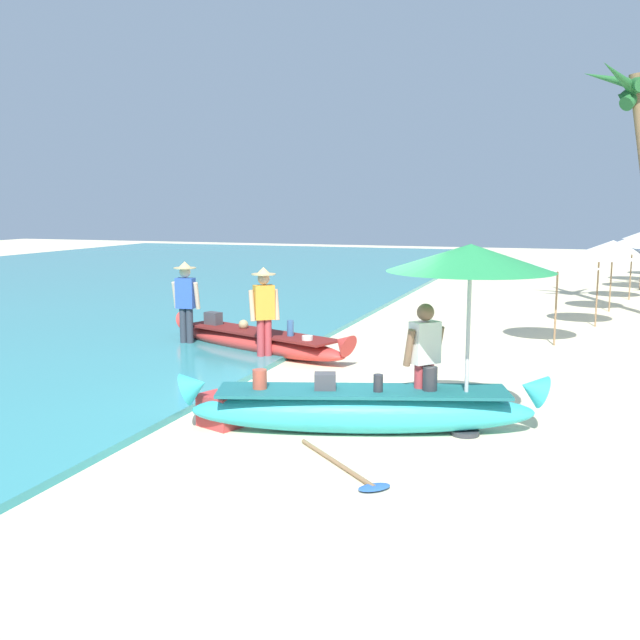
% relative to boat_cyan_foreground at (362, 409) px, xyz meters
% --- Properties ---
extents(ground_plane, '(80.00, 80.00, 0.00)m').
position_rel_boat_cyan_foreground_xyz_m(ground_plane, '(-0.48, 0.70, -0.31)').
color(ground_plane, beige).
extents(boat_cyan_foreground, '(4.57, 1.99, 0.85)m').
position_rel_boat_cyan_foreground_xyz_m(boat_cyan_foreground, '(0.00, 0.00, 0.00)').
color(boat_cyan_foreground, '#33B2BC').
rests_on(boat_cyan_foreground, ground).
extents(boat_red_midground, '(4.43, 2.19, 0.73)m').
position_rel_boat_cyan_foreground_xyz_m(boat_red_midground, '(-3.27, 4.13, -0.06)').
color(boat_red_midground, red).
rests_on(boat_red_midground, ground).
extents(person_vendor_hatted, '(0.56, 0.51, 1.74)m').
position_rel_boat_cyan_foreground_xyz_m(person_vendor_hatted, '(-2.87, 3.51, 0.69)').
color(person_vendor_hatted, '#B2383D').
rests_on(person_vendor_hatted, ground).
extents(person_tourist_customer, '(0.50, 0.54, 1.63)m').
position_rel_boat_cyan_foreground_xyz_m(person_tourist_customer, '(0.71, 0.38, 0.62)').
color(person_tourist_customer, '#B2383D').
rests_on(person_tourist_customer, ground).
extents(person_vendor_assistant, '(0.57, 0.44, 1.74)m').
position_rel_boat_cyan_foreground_xyz_m(person_vendor_assistant, '(-4.86, 4.18, 0.70)').
color(person_vendor_assistant, '#333842').
rests_on(person_vendor_assistant, ground).
extents(patio_umbrella_large, '(2.05, 2.05, 2.39)m').
position_rel_boat_cyan_foreground_xyz_m(patio_umbrella_large, '(1.26, 0.32, 1.90)').
color(patio_umbrella_large, '#B7B7BC').
rests_on(patio_umbrella_large, ground).
extents(parasol_row_0, '(1.60, 1.60, 1.91)m').
position_rel_boat_cyan_foreground_xyz_m(parasol_row_0, '(2.13, 6.86, 1.44)').
color(parasol_row_0, '#8E6B47').
rests_on(parasol_row_0, ground).
extents(parasol_row_1, '(1.60, 1.60, 1.91)m').
position_rel_boat_cyan_foreground_xyz_m(parasol_row_1, '(2.98, 9.61, 1.44)').
color(parasol_row_1, '#8E6B47').
rests_on(parasol_row_1, ground).
extents(parasol_row_2, '(1.60, 1.60, 1.91)m').
position_rel_boat_cyan_foreground_xyz_m(parasol_row_2, '(3.38, 12.34, 1.44)').
color(parasol_row_2, '#8E6B47').
rests_on(parasol_row_2, ground).
extents(parasol_row_3, '(1.60, 1.60, 1.91)m').
position_rel_boat_cyan_foreground_xyz_m(parasol_row_3, '(4.05, 15.17, 1.44)').
color(parasol_row_3, '#8E6B47').
rests_on(parasol_row_3, ground).
extents(palm_tree_far_behind, '(2.51, 2.78, 6.34)m').
position_rel_boat_cyan_foreground_xyz_m(palm_tree_far_behind, '(3.73, 11.48, 4.76)').
color(palm_tree_far_behind, brown).
rests_on(palm_tree_far_behind, ground).
extents(cooler_box, '(0.62, 0.53, 0.43)m').
position_rel_boat_cyan_foreground_xyz_m(cooler_box, '(-1.81, -0.38, -0.09)').
color(cooler_box, '#C63838').
rests_on(cooler_box, ground).
extents(paddle, '(1.41, 1.36, 0.05)m').
position_rel_boat_cyan_foreground_xyz_m(paddle, '(0.26, -1.43, -0.28)').
color(paddle, '#8E6B47').
rests_on(paddle, ground).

